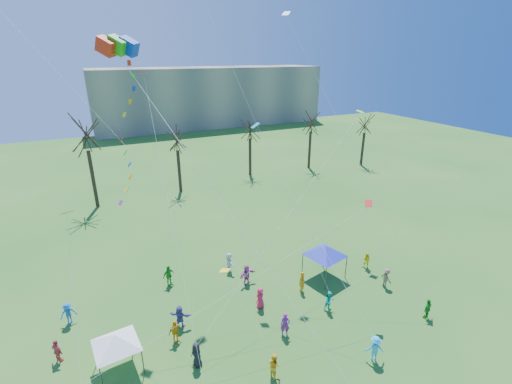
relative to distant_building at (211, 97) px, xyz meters
name	(u,v)px	position (x,y,z in m)	size (l,w,h in m)	color
distant_building	(211,97)	(0.00, 0.00, 0.00)	(60.00, 14.00, 15.00)	gray
bare_tree_row	(178,142)	(-20.24, -46.36, -0.48)	(69.72, 9.36, 11.62)	black
big_box_kite	(132,137)	(-29.04, -74.93, 6.87)	(5.28, 7.05, 21.94)	red
canopy_tent_white	(115,340)	(-31.55, -75.40, -5.20)	(3.60, 3.60, 2.72)	#3F3F44
canopy_tent_blue	(325,251)	(-14.27, -72.60, -4.90)	(3.98, 3.98, 3.07)	#3F3F44
festival_crowd	(235,315)	(-23.58, -74.91, -6.63)	(25.94, 14.79, 1.85)	red
small_kites_aloft	(234,122)	(-21.52, -70.37, 6.34)	(28.05, 15.58, 32.39)	orange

